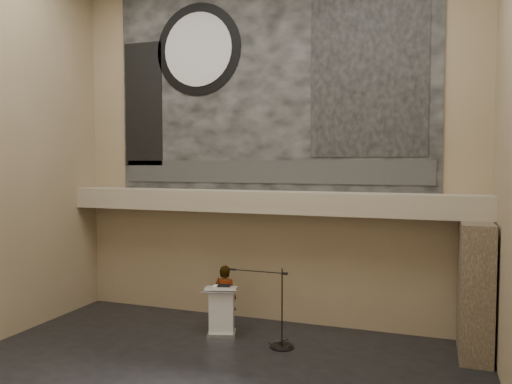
% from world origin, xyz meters
% --- Properties ---
extents(wall_back, '(10.00, 0.02, 8.50)m').
position_xyz_m(wall_back, '(0.00, 4.00, 4.25)').
color(wall_back, '#8C7B59').
rests_on(wall_back, floor).
extents(soffit, '(10.00, 0.80, 0.50)m').
position_xyz_m(soffit, '(0.00, 3.60, 2.95)').
color(soffit, gray).
rests_on(soffit, wall_back).
extents(sprinkler_left, '(0.04, 0.04, 0.06)m').
position_xyz_m(sprinkler_left, '(-1.60, 3.55, 2.67)').
color(sprinkler_left, '#B2893D').
rests_on(sprinkler_left, soffit).
extents(sprinkler_right, '(0.04, 0.04, 0.06)m').
position_xyz_m(sprinkler_right, '(1.90, 3.55, 2.67)').
color(sprinkler_right, '#B2893D').
rests_on(sprinkler_right, soffit).
extents(banner, '(8.00, 0.05, 5.00)m').
position_xyz_m(banner, '(0.00, 3.97, 5.70)').
color(banner, black).
rests_on(banner, wall_back).
extents(banner_text_strip, '(7.76, 0.02, 0.55)m').
position_xyz_m(banner_text_strip, '(0.00, 3.93, 3.65)').
color(banner_text_strip, '#2B2B2B').
rests_on(banner_text_strip, banner).
extents(banner_clock_rim, '(2.30, 0.02, 2.30)m').
position_xyz_m(banner_clock_rim, '(-1.80, 3.93, 6.70)').
color(banner_clock_rim, black).
rests_on(banner_clock_rim, banner).
extents(banner_clock_face, '(1.84, 0.02, 1.84)m').
position_xyz_m(banner_clock_face, '(-1.80, 3.91, 6.70)').
color(banner_clock_face, silver).
rests_on(banner_clock_face, banner).
extents(banner_building_print, '(2.60, 0.02, 3.60)m').
position_xyz_m(banner_building_print, '(2.40, 3.93, 5.80)').
color(banner_building_print, black).
rests_on(banner_building_print, banner).
extents(banner_brick_print, '(1.10, 0.02, 3.20)m').
position_xyz_m(banner_brick_print, '(-3.40, 3.93, 5.40)').
color(banner_brick_print, black).
rests_on(banner_brick_print, banner).
extents(stone_pier, '(0.60, 1.40, 2.70)m').
position_xyz_m(stone_pier, '(4.65, 3.15, 1.35)').
color(stone_pier, '#473A2C').
rests_on(stone_pier, floor).
extents(lectern, '(0.80, 0.67, 1.13)m').
position_xyz_m(lectern, '(-0.60, 2.59, 0.55)').
color(lectern, silver).
rests_on(lectern, floor).
extents(binder, '(0.32, 0.28, 0.04)m').
position_xyz_m(binder, '(-0.55, 2.61, 1.12)').
color(binder, black).
rests_on(binder, lectern).
extents(papers, '(0.23, 0.31, 0.00)m').
position_xyz_m(papers, '(-0.70, 2.58, 1.10)').
color(papers, silver).
rests_on(papers, lectern).
extents(speaker_person, '(0.56, 0.38, 1.51)m').
position_xyz_m(speaker_person, '(-0.67, 2.94, 0.75)').
color(speaker_person, white).
rests_on(speaker_person, floor).
extents(mic_stand, '(1.44, 0.52, 1.67)m').
position_xyz_m(mic_stand, '(0.85, 2.32, 0.25)').
color(mic_stand, black).
rests_on(mic_stand, floor).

